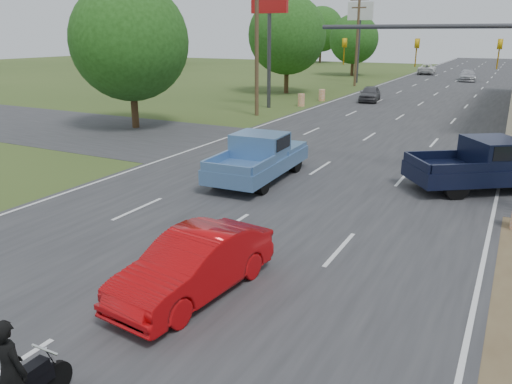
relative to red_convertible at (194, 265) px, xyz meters
The scene contains 21 objects.
main_road 35.95m from the red_convertible, 92.29° to the left, with size 15.00×180.00×0.02m, color #2D2D30.
cross_road 14.01m from the red_convertible, 95.88° to the left, with size 120.00×10.00×0.02m, color #2D2D30.
utility_pole_5 26.69m from the red_convertible, 114.57° to the left, with size 2.00×0.28×10.00m.
utility_pole_6 49.36m from the red_convertible, 102.85° to the left, with size 2.00×0.28×10.00m.
tree_0 22.63m from the red_convertible, 134.12° to the left, with size 7.14×7.14×8.84m.
tree_1 41.04m from the red_convertible, 111.50° to the left, with size 7.56×7.56×9.36m.
tree_2 64.00m from the red_convertible, 104.17° to the left, with size 6.72×6.72×8.32m.
tree_4 90.83m from the red_convertible, 128.51° to the left, with size 9.24×9.24×11.44m.
tree_6 96.37m from the red_convertible, 109.07° to the left, with size 8.82×8.82×10.92m.
barrel_2 31.52m from the red_convertible, 108.37° to the left, with size 0.56×0.56×1.00m, color orange.
barrel_3 35.26m from the red_convertible, 105.86° to the left, with size 0.56×0.56×1.00m, color orange.
pole_sign_left_near 31.03m from the red_convertible, 113.15° to the left, with size 3.00×0.35×9.20m.
pole_sign_left_far 53.66m from the red_convertible, 102.95° to the left, with size 3.00×0.35×9.20m.
signal_mast 14.24m from the red_convertible, 71.23° to the left, with size 9.12×0.40×7.00m.
red_convertible is the anchor object (origin of this frame).
rider 4.60m from the red_convertible, 91.47° to the right, with size 0.63×0.41×1.72m, color black.
blue_pickup 9.71m from the red_convertible, 108.38° to the left, with size 2.46×5.84×1.91m.
navy_pickup 13.20m from the red_convertible, 65.64° to the left, with size 6.19×5.33×1.98m.
distant_car_grey 35.88m from the red_convertible, 99.21° to the left, with size 1.59×3.94×1.34m, color #4C4C50.
distant_car_silver 60.43m from the red_convertible, 90.27° to the left, with size 1.94×4.76×1.38m, color #B5B5BA.
distant_car_white 69.78m from the red_convertible, 95.51° to the left, with size 2.36×5.11×1.42m, color silver.
Camera 1 is at (7.46, -4.34, 5.75)m, focal length 35.00 mm.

